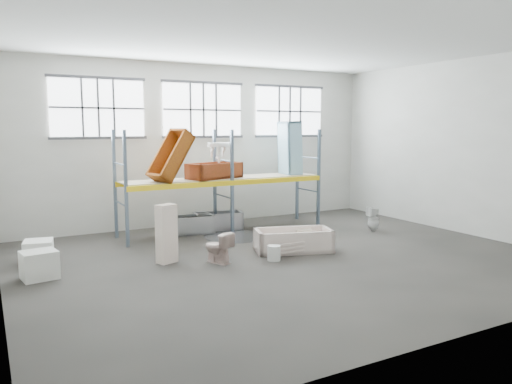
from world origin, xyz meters
TOP-DOWN VIEW (x-y plane):
  - floor at (0.00, 0.00)m, footprint 12.00×10.00m
  - ceiling at (0.00, 0.00)m, footprint 12.00×10.00m
  - wall_back at (0.00, 5.05)m, footprint 12.00×0.10m
  - wall_front at (0.00, -5.05)m, footprint 12.00×0.10m
  - wall_right at (6.05, 0.00)m, footprint 0.10×10.00m
  - window_left at (-3.20, 4.94)m, footprint 2.60×0.04m
  - window_mid at (0.00, 4.94)m, footprint 2.60×0.04m
  - window_right at (3.20, 4.94)m, footprint 2.60×0.04m
  - rack_upright_la at (-3.00, 2.90)m, footprint 0.08×0.08m
  - rack_upright_lb at (-3.00, 4.10)m, footprint 0.08×0.08m
  - rack_upright_ma at (0.00, 2.90)m, footprint 0.08×0.08m
  - rack_upright_mb at (0.00, 4.10)m, footprint 0.08×0.08m
  - rack_upright_ra at (3.00, 2.90)m, footprint 0.08×0.08m
  - rack_upright_rb at (3.00, 4.10)m, footprint 0.08×0.08m
  - rack_beam_front at (0.00, 2.90)m, footprint 6.00×0.10m
  - rack_beam_back at (0.00, 4.10)m, footprint 6.00×0.10m
  - shelf_deck at (0.00, 3.50)m, footprint 5.90×1.10m
  - wet_patch at (0.00, 2.70)m, footprint 1.80×1.80m
  - bathtub_beige at (0.50, 0.49)m, footprint 2.05×1.40m
  - cistern_spare at (0.96, 0.71)m, footprint 0.43×0.31m
  - sink_in_tub at (0.67, 0.64)m, footprint 0.61×0.61m
  - toilet_beige at (-1.59, 0.41)m, footprint 0.63×0.80m
  - cistern_tall at (-2.60, 0.98)m, footprint 0.50×0.42m
  - toilet_white at (3.92, 1.39)m, footprint 0.38×0.37m
  - steel_tub_left at (-1.03, 3.66)m, footprint 1.48×0.83m
  - steel_tub_right at (-0.03, 3.81)m, footprint 1.52×0.92m
  - rust_tub_flat at (-0.31, 3.44)m, footprint 1.74×1.17m
  - rust_tub_tilted at (-1.66, 3.29)m, footprint 1.37×1.04m
  - sink_on_shelf at (-0.21, 3.31)m, footprint 0.72×0.60m
  - blue_tub_upright at (2.34, 3.55)m, footprint 0.63×0.85m
  - bucket at (-0.38, -0.05)m, footprint 0.40×0.40m
  - carton_near at (-5.27, 1.07)m, footprint 0.74×0.66m
  - carton_far at (-5.16, 2.39)m, footprint 0.71×0.71m

SIDE VIEW (x-z plane):
  - floor at x=0.00m, z-range -0.10..0.00m
  - wet_patch at x=0.00m, z-range 0.00..0.00m
  - sink_in_tub at x=0.67m, z-range 0.08..0.24m
  - bucket at x=-0.38m, z-range 0.00..0.35m
  - carton_far at x=-5.16m, z-range 0.00..0.51m
  - steel_tub_left at x=-1.03m, z-range 0.00..0.52m
  - steel_tub_right at x=-0.03m, z-range 0.00..0.52m
  - bathtub_beige at x=0.50m, z-range 0.00..0.55m
  - cistern_spare at x=0.96m, z-range 0.09..0.47m
  - carton_near at x=-5.27m, z-range 0.00..0.57m
  - toilet_beige at x=-1.59m, z-range 0.00..0.72m
  - toilet_white at x=3.92m, z-range 0.00..0.73m
  - cistern_tall at x=-2.60m, z-range 0.00..1.34m
  - rack_upright_la at x=-3.00m, z-range 0.00..3.00m
  - rack_upright_lb at x=-3.00m, z-range 0.00..3.00m
  - rack_upright_ma at x=0.00m, z-range 0.00..3.00m
  - rack_upright_mb at x=0.00m, z-range 0.00..3.00m
  - rack_upright_ra at x=3.00m, z-range 0.00..3.00m
  - rack_upright_rb at x=3.00m, z-range 0.00..3.00m
  - rack_beam_front at x=0.00m, z-range 1.43..1.57m
  - rack_beam_back at x=0.00m, z-range 1.43..1.57m
  - shelf_deck at x=0.00m, z-range 1.57..1.59m
  - rust_tub_flat at x=-0.31m, z-range 1.60..2.04m
  - sink_on_shelf at x=-0.21m, z-range 1.81..2.38m
  - rust_tub_tilted at x=-1.66m, z-range 1.56..3.03m
  - blue_tub_upright at x=2.34m, z-range 1.54..3.25m
  - wall_back at x=0.00m, z-range 0.00..5.00m
  - wall_front at x=0.00m, z-range 0.00..5.00m
  - wall_right at x=6.05m, z-range 0.00..5.00m
  - window_left at x=-3.20m, z-range 2.80..4.40m
  - window_mid at x=0.00m, z-range 2.80..4.40m
  - window_right at x=3.20m, z-range 2.80..4.40m
  - ceiling at x=0.00m, z-range 5.00..5.10m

